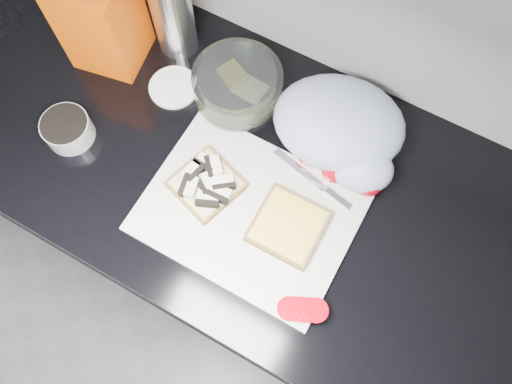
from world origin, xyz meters
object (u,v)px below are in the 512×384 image
(glass_bowl, at_px, (238,86))
(steel_canister, at_px, (172,12))
(cutting_board, at_px, (249,213))
(bread_bag, at_px, (101,18))

(glass_bowl, relative_size, steel_canister, 0.91)
(glass_bowl, bearing_deg, cutting_board, -55.90)
(cutting_board, xyz_separation_m, bread_bag, (-0.45, 0.19, 0.10))
(bread_bag, bearing_deg, steel_canister, 27.65)
(glass_bowl, distance_m, steel_canister, 0.20)
(glass_bowl, bearing_deg, bread_bag, -173.28)
(cutting_board, height_order, bread_bag, bread_bag)
(cutting_board, relative_size, steel_canister, 1.95)
(bread_bag, distance_m, steel_canister, 0.14)
(bread_bag, bearing_deg, cutting_board, -33.03)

